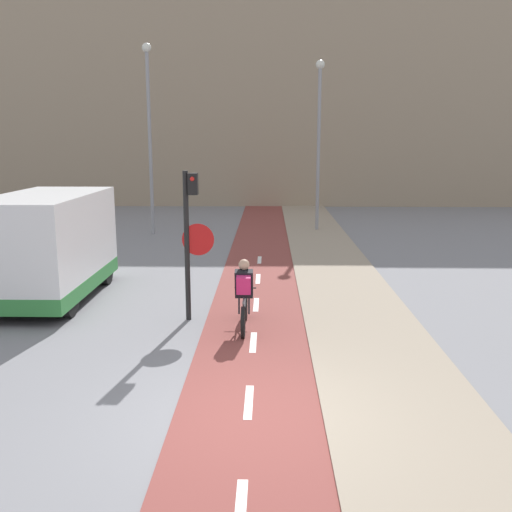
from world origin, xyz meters
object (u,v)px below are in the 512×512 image
object	(u,v)px
street_lamp_far	(149,121)
street_lamp_sidewalk	(319,129)
cyclist_near	(244,296)
van	(48,248)
traffic_light_pole	(191,229)

from	to	relation	value
street_lamp_far	street_lamp_sidewalk	xyz separation A→B (m)	(6.77, 0.95, -0.27)
street_lamp_far	cyclist_near	size ratio (longest dim) A/B	4.23
street_lamp_far	van	xyz separation A→B (m)	(-0.52, -9.76, -3.24)
street_lamp_far	street_lamp_sidewalk	size ratio (longest dim) A/B	1.08
street_lamp_sidewalk	van	xyz separation A→B (m)	(-7.29, -10.71, -2.97)
street_lamp_sidewalk	van	distance (m)	13.29
street_lamp_sidewalk	van	size ratio (longest dim) A/B	1.56
street_lamp_far	van	distance (m)	10.30
van	street_lamp_far	bearing A→B (deg)	86.94
street_lamp_sidewalk	cyclist_near	bearing A→B (deg)	-101.14
traffic_light_pole	van	xyz separation A→B (m)	(-3.62, 1.55, -0.72)
van	traffic_light_pole	bearing A→B (deg)	-23.17
street_lamp_far	street_lamp_sidewalk	bearing A→B (deg)	8.00
traffic_light_pole	cyclist_near	bearing A→B (deg)	-28.49
traffic_light_pole	street_lamp_far	xyz separation A→B (m)	(-3.10, 11.31, 2.53)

